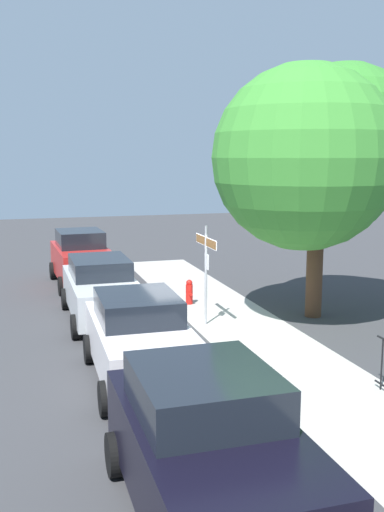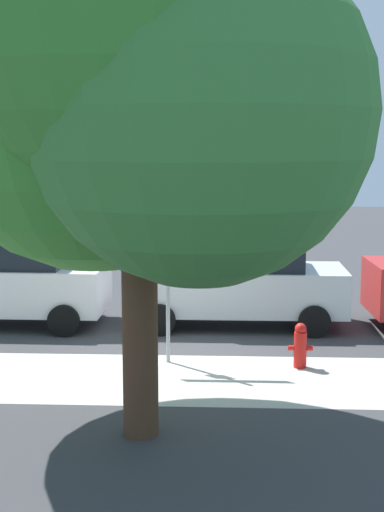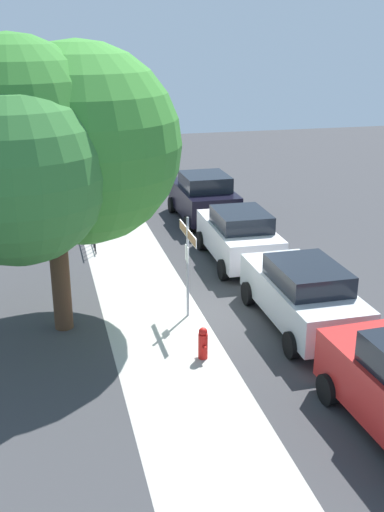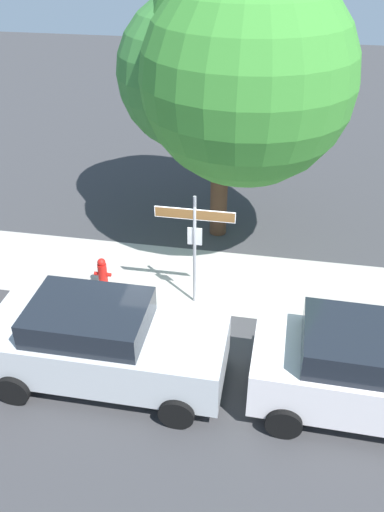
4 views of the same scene
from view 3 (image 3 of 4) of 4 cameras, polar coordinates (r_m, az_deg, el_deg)
ground_plane at (r=16.50m, az=0.98°, el=-5.42°), size 60.00×60.00×0.00m
sidewalk_strip at (r=18.03m, az=-4.67°, el=-3.17°), size 24.00×2.60×0.00m
street_sign at (r=15.70m, az=-0.41°, el=0.68°), size 1.74×0.07×2.73m
shade_tree at (r=14.82m, az=-13.15°, el=9.80°), size 5.93×6.02×7.13m
car_silver at (r=15.78m, az=10.23°, el=-3.45°), size 4.50×2.00×1.74m
car_white at (r=19.92m, az=4.38°, el=1.90°), size 4.16×2.08×1.78m
car_black at (r=24.34m, az=1.08°, el=5.50°), size 4.11×2.18×1.92m
iron_fence at (r=22.42m, az=-9.41°, el=2.85°), size 3.63×0.04×1.07m
utility_shed at (r=25.85m, az=-13.63°, el=6.69°), size 3.44×2.50×2.65m
fire_hydrant at (r=14.24m, az=1.03°, el=-8.09°), size 0.42×0.22×0.78m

